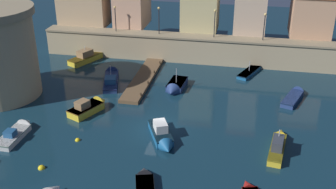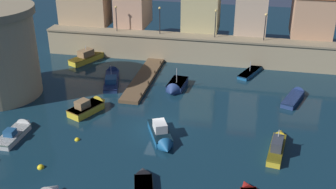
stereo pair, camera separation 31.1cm
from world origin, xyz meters
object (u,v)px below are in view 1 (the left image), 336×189
Objects in this scene: moored_boat_9 at (90,106)px; mooring_buoy_0 at (42,168)px; moored_boat_8 at (175,87)px; quay_lamp_0 at (115,15)px; moored_boat_2 at (145,186)px; moored_boat_11 at (90,56)px; moored_boat_0 at (111,77)px; moored_boat_7 at (254,68)px; moored_boat_12 at (162,136)px; moored_boat_10 at (295,95)px; mooring_buoy_1 at (78,140)px; quay_lamp_1 at (159,16)px; quay_lamp_2 at (215,19)px; moored_boat_1 at (278,144)px; quay_lamp_3 at (265,22)px; moored_boat_6 at (18,131)px.

moored_boat_9 reaches higher than mooring_buoy_0.
quay_lamp_0 is at bearing -128.88° from moored_boat_8.
moored_boat_2 is 29.34m from moored_boat_11.
moored_boat_0 is 1.10× the size of moored_boat_7.
quay_lamp_0 is at bearing -177.07° from moored_boat_12.
moored_boat_10 is (13.44, 0.57, -0.10)m from moored_boat_8.
moored_boat_2 is 9.62m from mooring_buoy_1.
quay_lamp_1 reaches higher than quay_lamp_0.
quay_lamp_2 is at bearing 65.41° from mooring_buoy_1.
moored_boat_8 is at bearing -94.72° from moored_boat_11.
moored_boat_1 is 1.32× the size of moored_boat_8.
quay_lamp_3 is at bearing -21.98° from moored_boat_9.
moored_boat_10 is (4.59, -7.37, 0.05)m from moored_boat_7.
moored_boat_2 is at bearing -35.63° from mooring_buoy_1.
quay_lamp_0 reaches higher than moored_boat_8.
moored_boat_1 is 1.23× the size of moored_boat_9.
moored_boat_7 is at bearing 136.73° from moored_boat_8.
moored_boat_8 is 15.13m from moored_boat_11.
mooring_buoy_0 is (-4.06, -26.95, -5.97)m from quay_lamp_1.
moored_boat_10 reaches higher than mooring_buoy_1.
moored_boat_11 is 11.21× the size of mooring_buoy_0.
moored_boat_8 is 0.71× the size of moored_boat_11.
quay_lamp_1 is at bearing 45.26° from moored_boat_1.
moored_boat_9 is 0.76× the size of moored_boat_11.
quay_lamp_2 is 0.65× the size of moored_boat_12.
mooring_buoy_0 is (0.12, -18.73, -0.33)m from moored_boat_0.
moored_boat_1 is at bearing -68.71° from quay_lamp_2.
quay_lamp_0 is 23.18m from moored_boat_6.
moored_boat_7 is 8.68m from moored_boat_10.
moored_boat_10 is 0.87× the size of moored_boat_11.
moored_boat_7 is (7.86, 26.21, -0.03)m from moored_boat_2.
quay_lamp_1 is at bearing 82.48° from moored_boat_10.
quay_lamp_0 is 25.75m from moored_boat_10.
moored_boat_6 is at bearing -154.13° from moored_boat_11.
moored_boat_7 is 20.72m from moored_boat_12.
moored_boat_12 reaches higher than mooring_buoy_1.
moored_boat_10 is 28.01m from mooring_buoy_0.
quay_lamp_0 is 23.24m from mooring_buoy_1.
moored_boat_6 is 5.94m from mooring_buoy_1.
moored_boat_0 is 1.34× the size of moored_boat_12.
quay_lamp_0 is at bearing 107.26° from moored_boat_7.
moored_boat_7 is at bearing -115.72° from quay_lamp_3.
moored_boat_9 is 8.53× the size of mooring_buoy_0.
moored_boat_0 is at bearing 95.54° from mooring_buoy_1.
moored_boat_0 is 1.31× the size of moored_boat_10.
moored_boat_2 is 14.37m from moored_boat_9.
quay_lamp_3 is at bearing -44.79° from moored_boat_6.
mooring_buoy_1 is at bearing 104.93° from moored_boat_1.
moored_boat_12 is at bearing 34.92° from mooring_buoy_0.
quay_lamp_3 reaches higher than moored_boat_10.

